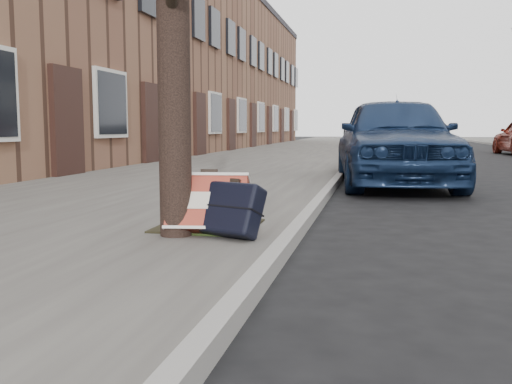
% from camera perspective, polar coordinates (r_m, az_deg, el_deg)
% --- Properties ---
extents(ground, '(120.00, 120.00, 0.00)m').
position_cam_1_polar(ground, '(3.76, 20.22, -9.24)').
color(ground, black).
rests_on(ground, ground).
extents(near_sidewalk, '(5.00, 70.00, 0.12)m').
position_cam_1_polar(near_sidewalk, '(18.87, 2.44, 3.62)').
color(near_sidewalk, '#65625B').
rests_on(near_sidewalk, ground).
extents(house_near, '(6.80, 40.00, 7.00)m').
position_cam_1_polar(house_near, '(21.72, -12.99, 12.93)').
color(house_near, brown).
rests_on(house_near, ground).
extents(dirt_patch, '(0.85, 0.85, 0.02)m').
position_cam_1_polar(dirt_patch, '(5.08, -4.78, -3.37)').
color(dirt_patch, black).
rests_on(dirt_patch, near_sidewalk).
extents(suitcase_red, '(0.69, 0.44, 0.50)m').
position_cam_1_polar(suitcase_red, '(4.66, -4.87, -1.22)').
color(suitcase_red, maroon).
rests_on(suitcase_red, near_sidewalk).
extents(suitcase_navy, '(0.68, 0.54, 0.46)m').
position_cam_1_polar(suitcase_navy, '(4.55, -2.96, -1.64)').
color(suitcase_navy, black).
rests_on(suitcase_navy, near_sidewalk).
extents(car_near_front, '(2.31, 4.76, 1.56)m').
position_cam_1_polar(car_near_front, '(10.12, 13.68, 5.09)').
color(car_near_front, '#132546').
rests_on(car_near_front, ground).
extents(car_near_mid, '(1.83, 4.47, 1.44)m').
position_cam_1_polar(car_near_mid, '(19.02, 13.22, 5.47)').
color(car_near_mid, '#979A9E').
rests_on(car_near_mid, ground).
extents(car_near_back, '(4.37, 6.26, 1.59)m').
position_cam_1_polar(car_near_back, '(26.79, 12.88, 5.87)').
color(car_near_back, '#393A3E').
rests_on(car_near_back, ground).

